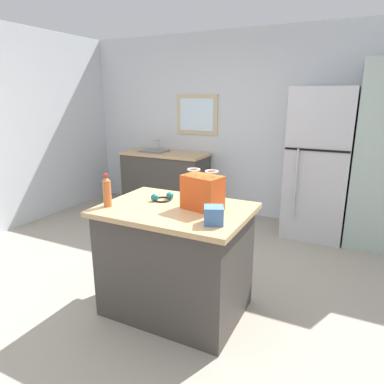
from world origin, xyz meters
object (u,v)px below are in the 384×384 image
at_px(kitchen_island, 176,259).
at_px(bottle, 107,192).
at_px(ear_defenders, 162,198).
at_px(tall_cabinet, 381,157).
at_px(small_box, 214,215).
at_px(shopping_bag, 202,192).
at_px(refrigerator, 319,164).

distance_m(kitchen_island, bottle, 0.78).
relative_size(bottle, ear_defenders, 1.25).
relative_size(tall_cabinet, ear_defenders, 10.15).
height_order(bottle, ear_defenders, bottle).
xyz_separation_m(tall_cabinet, small_box, (-1.06, -2.45, -0.10)).
relative_size(shopping_bag, small_box, 2.52).
height_order(tall_cabinet, small_box, tall_cabinet).
bearing_deg(shopping_bag, small_box, -51.78).
distance_m(shopping_bag, small_box, 0.34).
relative_size(kitchen_island, tall_cabinet, 0.54).
relative_size(tall_cabinet, small_box, 16.31).
bearing_deg(ear_defenders, bottle, -132.62).
bearing_deg(kitchen_island, refrigerator, 70.43).
bearing_deg(tall_cabinet, refrigerator, -179.98).
relative_size(small_box, ear_defenders, 0.62).
height_order(shopping_bag, ear_defenders, shopping_bag).
bearing_deg(ear_defenders, kitchen_island, -32.00).
xyz_separation_m(kitchen_island, shopping_bag, (0.21, 0.06, 0.58)).
bearing_deg(small_box, tall_cabinet, 66.60).
bearing_deg(bottle, tall_cabinet, 51.44).
bearing_deg(small_box, ear_defenders, 152.17).
relative_size(kitchen_island, bottle, 4.40).
bearing_deg(shopping_bag, bottle, -158.65).
bearing_deg(bottle, shopping_bag, 21.35).
xyz_separation_m(kitchen_island, bottle, (-0.49, -0.21, 0.57)).
xyz_separation_m(refrigerator, shopping_bag, (-0.59, -2.19, 0.11)).
xyz_separation_m(refrigerator, ear_defenders, (-0.99, -2.14, -0.00)).
height_order(kitchen_island, small_box, small_box).
bearing_deg(bottle, small_box, 0.86).
bearing_deg(shopping_bag, kitchen_island, -163.80).
bearing_deg(bottle, kitchen_island, 23.43).
bearing_deg(bottle, ear_defenders, 47.38).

